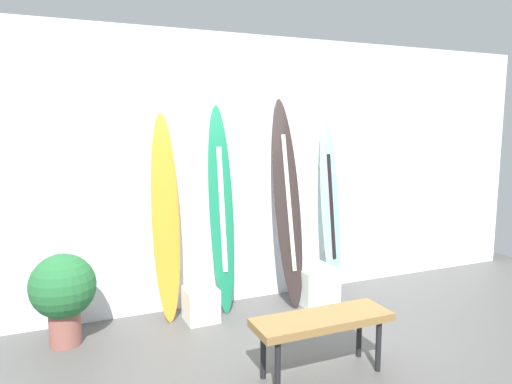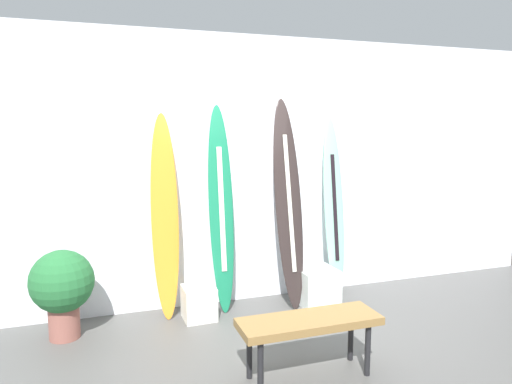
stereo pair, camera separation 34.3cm
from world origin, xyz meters
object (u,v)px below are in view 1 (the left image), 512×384
at_px(surfboard_charcoal, 287,203).
at_px(display_block_left, 315,285).
at_px(display_block_center, 201,304).
at_px(surfboard_seafoam, 330,206).
at_px(surfboard_emerald, 221,211).
at_px(potted_plant, 63,291).
at_px(bench, 322,323).
at_px(surfboard_sunset, 166,218).

bearing_deg(surfboard_charcoal, display_block_left, -20.56).
xyz_separation_m(surfboard_charcoal, display_block_center, (-0.98, -0.10, -0.92)).
relative_size(surfboard_charcoal, display_block_left, 5.35).
distance_m(surfboard_seafoam, display_block_left, 0.87).
xyz_separation_m(surfboard_emerald, surfboard_seafoam, (1.27, 0.00, -0.04)).
xyz_separation_m(surfboard_charcoal, potted_plant, (-2.20, -0.13, -0.60)).
bearing_deg(display_block_left, surfboard_charcoal, 159.44).
relative_size(surfboard_seafoam, display_block_center, 6.12).
relative_size(display_block_left, bench, 0.38).
distance_m(surfboard_sunset, display_block_left, 1.76).
relative_size(surfboard_sunset, surfboard_emerald, 0.96).
relative_size(surfboard_sunset, potted_plant, 2.51).
bearing_deg(surfboard_sunset, surfboard_charcoal, -3.93).
bearing_deg(potted_plant, display_block_left, 0.45).
height_order(surfboard_seafoam, display_block_center, surfboard_seafoam).
relative_size(surfboard_emerald, potted_plant, 2.62).
height_order(surfboard_charcoal, potted_plant, surfboard_charcoal).
distance_m(potted_plant, bench, 2.20).
xyz_separation_m(surfboard_seafoam, potted_plant, (-2.77, -0.21, -0.51)).
bearing_deg(display_block_left, surfboard_sunset, 172.83).
height_order(surfboard_emerald, surfboard_seafoam, surfboard_emerald).
relative_size(surfboard_sunset, display_block_center, 6.20).
distance_m(surfboard_seafoam, potted_plant, 2.83).
bearing_deg(display_block_center, display_block_left, -0.29).
xyz_separation_m(surfboard_sunset, display_block_center, (0.28, -0.19, -0.84)).
bearing_deg(display_block_left, bench, -118.35).
height_order(display_block_left, potted_plant, potted_plant).
bearing_deg(surfboard_emerald, surfboard_charcoal, -6.92).
height_order(surfboard_sunset, bench, surfboard_sunset).
relative_size(surfboard_emerald, display_block_center, 6.47).
distance_m(surfboard_seafoam, display_block_center, 1.77).
bearing_deg(surfboard_seafoam, potted_plant, -175.58).
height_order(potted_plant, bench, potted_plant).
bearing_deg(display_block_left, potted_plant, -179.55).
height_order(surfboard_charcoal, bench, surfboard_charcoal).
relative_size(display_block_left, display_block_center, 1.25).
height_order(surfboard_emerald, bench, surfboard_emerald).
height_order(surfboard_seafoam, display_block_left, surfboard_seafoam).
distance_m(surfboard_emerald, display_block_center, 0.93).
height_order(surfboard_sunset, display_block_center, surfboard_sunset).
distance_m(surfboard_sunset, surfboard_charcoal, 1.26).
distance_m(surfboard_sunset, surfboard_seafoam, 1.84).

